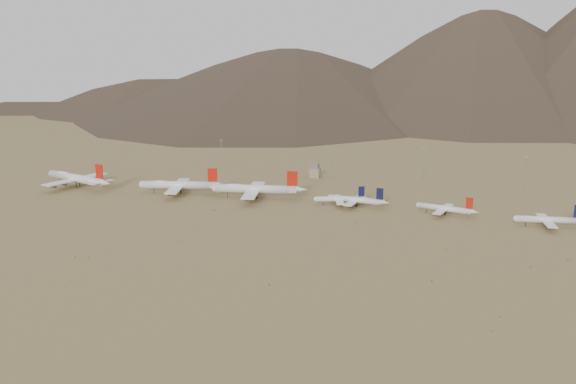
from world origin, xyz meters
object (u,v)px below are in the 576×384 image
(narrowbody_b, at_px, (357,200))
(widebody_centre, at_px, (180,185))
(control_tower, at_px, (315,171))
(widebody_west, at_px, (77,178))
(widebody_east, at_px, (256,189))
(narrowbody_a, at_px, (341,199))

(narrowbody_b, bearing_deg, widebody_centre, -172.23)
(narrowbody_b, relative_size, control_tower, 3.74)
(widebody_west, relative_size, narrowbody_b, 1.57)
(widebody_centre, distance_m, widebody_east, 60.08)
(widebody_east, bearing_deg, control_tower, 63.46)
(narrowbody_b, bearing_deg, narrowbody_a, 178.98)
(narrowbody_a, xyz_separation_m, control_tower, (-39.84, 82.50, 1.02))
(widebody_east, relative_size, narrowbody_a, 1.82)
(widebody_west, bearing_deg, control_tower, 45.22)
(control_tower, bearing_deg, widebody_centre, -134.60)
(widebody_west, height_order, control_tower, widebody_west)
(widebody_east, height_order, control_tower, widebody_east)
(widebody_east, xyz_separation_m, narrowbody_a, (63.76, 0.16, -2.98))
(narrowbody_a, bearing_deg, narrowbody_b, -26.92)
(widebody_centre, relative_size, widebody_east, 0.93)
(widebody_west, relative_size, narrowbody_a, 1.81)
(widebody_east, xyz_separation_m, narrowbody_b, (75.66, -1.60, -2.47))
(narrowbody_a, bearing_deg, widebody_west, 163.36)
(widebody_centre, distance_m, narrowbody_a, 123.84)
(narrowbody_b, height_order, control_tower, narrowbody_b)
(narrowbody_a, distance_m, control_tower, 91.62)
(widebody_west, height_order, narrowbody_b, widebody_west)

